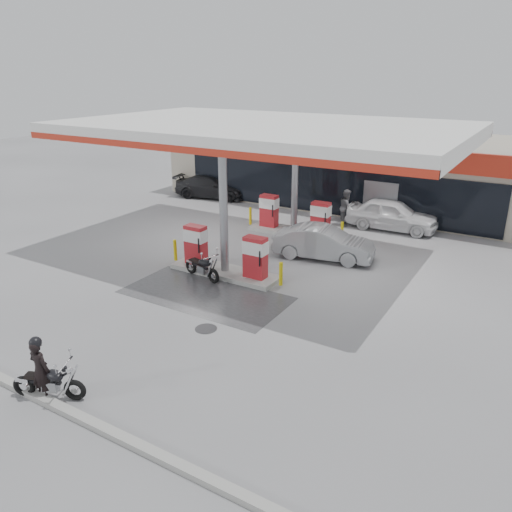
{
  "coord_description": "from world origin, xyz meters",
  "views": [
    {
      "loc": [
        10.43,
        -13.03,
        7.62
      ],
      "look_at": [
        1.65,
        1.63,
        1.2
      ],
      "focal_mm": 35.0,
      "sensor_mm": 36.0,
      "label": 1
    }
  ],
  "objects_px": {
    "hatchback_silver": "(323,243)",
    "biker_main": "(40,370)",
    "attendant": "(347,207)",
    "pump_island_far": "(294,220)",
    "parked_car_right": "(418,207)",
    "main_motorcycle": "(50,383)",
    "parked_car_left": "(212,187)",
    "pump_island_near": "(225,257)",
    "sedan_white": "(392,215)",
    "parked_motorcycle": "(202,268)"
  },
  "relations": [
    {
      "from": "pump_island_far",
      "to": "main_motorcycle",
      "type": "bearing_deg",
      "value": -86.86
    },
    {
      "from": "main_motorcycle",
      "to": "pump_island_far",
      "type": "bearing_deg",
      "value": 69.16
    },
    {
      "from": "parked_motorcycle",
      "to": "parked_car_right",
      "type": "distance_m",
      "value": 13.75
    },
    {
      "from": "hatchback_silver",
      "to": "biker_main",
      "type": "bearing_deg",
      "value": 160.97
    },
    {
      "from": "pump_island_near",
      "to": "attendant",
      "type": "distance_m",
      "value": 8.95
    },
    {
      "from": "sedan_white",
      "to": "hatchback_silver",
      "type": "relative_size",
      "value": 1.06
    },
    {
      "from": "parked_car_left",
      "to": "parked_car_right",
      "type": "relative_size",
      "value": 1.04
    },
    {
      "from": "parked_motorcycle",
      "to": "sedan_white",
      "type": "relative_size",
      "value": 0.43
    },
    {
      "from": "parked_motorcycle",
      "to": "biker_main",
      "type": "bearing_deg",
      "value": -67.73
    },
    {
      "from": "main_motorcycle",
      "to": "hatchback_silver",
      "type": "height_order",
      "value": "hatchback_silver"
    },
    {
      "from": "attendant",
      "to": "parked_car_right",
      "type": "distance_m",
      "value": 4.32
    },
    {
      "from": "attendant",
      "to": "parked_car_right",
      "type": "height_order",
      "value": "attendant"
    },
    {
      "from": "biker_main",
      "to": "sedan_white",
      "type": "distance_m",
      "value": 18.35
    },
    {
      "from": "biker_main",
      "to": "attendant",
      "type": "bearing_deg",
      "value": -95.56
    },
    {
      "from": "parked_motorcycle",
      "to": "sedan_white",
      "type": "bearing_deg",
      "value": 80.64
    },
    {
      "from": "parked_motorcycle",
      "to": "sedan_white",
      "type": "distance_m",
      "value": 10.93
    },
    {
      "from": "parked_car_left",
      "to": "attendant",
      "type": "bearing_deg",
      "value": -109.16
    },
    {
      "from": "hatchback_silver",
      "to": "parked_car_left",
      "type": "distance_m",
      "value": 12.2
    },
    {
      "from": "pump_island_far",
      "to": "sedan_white",
      "type": "xyz_separation_m",
      "value": [
        3.89,
        3.2,
        0.06
      ]
    },
    {
      "from": "main_motorcycle",
      "to": "parked_car_right",
      "type": "xyz_separation_m",
      "value": [
        3.69,
        20.78,
        0.2
      ]
    },
    {
      "from": "main_motorcycle",
      "to": "parked_motorcycle",
      "type": "xyz_separation_m",
      "value": [
        -1.3,
        7.97,
        0.02
      ]
    },
    {
      "from": "attendant",
      "to": "hatchback_silver",
      "type": "xyz_separation_m",
      "value": [
        1.0,
        -5.2,
        -0.23
      ]
    },
    {
      "from": "biker_main",
      "to": "parked_motorcycle",
      "type": "height_order",
      "value": "biker_main"
    },
    {
      "from": "sedan_white",
      "to": "parked_car_right",
      "type": "height_order",
      "value": "sedan_white"
    },
    {
      "from": "parked_car_left",
      "to": "parked_car_right",
      "type": "height_order",
      "value": "parked_car_left"
    },
    {
      "from": "pump_island_near",
      "to": "hatchback_silver",
      "type": "bearing_deg",
      "value": 53.98
    },
    {
      "from": "main_motorcycle",
      "to": "parked_car_left",
      "type": "height_order",
      "value": "parked_car_left"
    },
    {
      "from": "pump_island_near",
      "to": "parked_car_left",
      "type": "relative_size",
      "value": 1.09
    },
    {
      "from": "pump_island_far",
      "to": "parked_car_right",
      "type": "relative_size",
      "value": 1.13
    },
    {
      "from": "hatchback_silver",
      "to": "parked_car_right",
      "type": "height_order",
      "value": "hatchback_silver"
    },
    {
      "from": "parked_motorcycle",
      "to": "pump_island_near",
      "type": "bearing_deg",
      "value": 72.88
    },
    {
      "from": "hatchback_silver",
      "to": "pump_island_near",
      "type": "bearing_deg",
      "value": 133.97
    },
    {
      "from": "parked_car_right",
      "to": "biker_main",
      "type": "bearing_deg",
      "value": -167.16
    },
    {
      "from": "pump_island_near",
      "to": "main_motorcycle",
      "type": "bearing_deg",
      "value": -84.72
    },
    {
      "from": "biker_main",
      "to": "parked_motorcycle",
      "type": "bearing_deg",
      "value": -84.39
    },
    {
      "from": "parked_car_right",
      "to": "attendant",
      "type": "bearing_deg",
      "value": 161.32
    },
    {
      "from": "parked_car_left",
      "to": "parked_motorcycle",
      "type": "bearing_deg",
      "value": -157.93
    },
    {
      "from": "biker_main",
      "to": "main_motorcycle",
      "type": "bearing_deg",
      "value": -157.32
    },
    {
      "from": "parked_motorcycle",
      "to": "parked_car_right",
      "type": "bearing_deg",
      "value": 82.98
    },
    {
      "from": "hatchback_silver",
      "to": "attendant",
      "type": "bearing_deg",
      "value": 0.87
    },
    {
      "from": "sedan_white",
      "to": "pump_island_far",
      "type": "bearing_deg",
      "value": 127.57
    },
    {
      "from": "hatchback_silver",
      "to": "parked_car_right",
      "type": "bearing_deg",
      "value": -22.64
    },
    {
      "from": "main_motorcycle",
      "to": "parked_motorcycle",
      "type": "distance_m",
      "value": 8.08
    },
    {
      "from": "attendant",
      "to": "pump_island_far",
      "type": "bearing_deg",
      "value": 131.83
    },
    {
      "from": "biker_main",
      "to": "hatchback_silver",
      "type": "xyz_separation_m",
      "value": [
        1.98,
        12.46,
        -0.1
      ]
    },
    {
      "from": "parked_motorcycle",
      "to": "main_motorcycle",
      "type": "bearing_deg",
      "value": -66.43
    },
    {
      "from": "main_motorcycle",
      "to": "parked_car_right",
      "type": "relative_size",
      "value": 0.39
    },
    {
      "from": "biker_main",
      "to": "parked_motorcycle",
      "type": "xyz_separation_m",
      "value": [
        -1.13,
        8.05,
        -0.35
      ]
    },
    {
      "from": "pump_island_far",
      "to": "parked_motorcycle",
      "type": "xyz_separation_m",
      "value": [
        -0.49,
        -6.81,
        -0.26
      ]
    },
    {
      "from": "biker_main",
      "to": "parked_car_left",
      "type": "bearing_deg",
      "value": -68.37
    }
  ]
}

